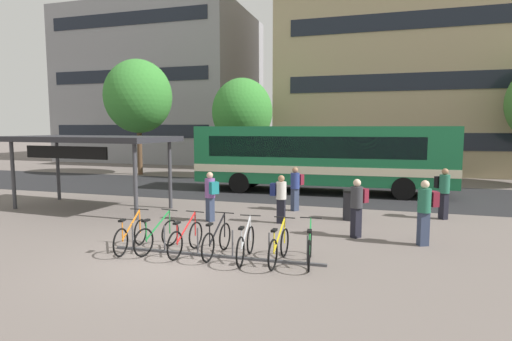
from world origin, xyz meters
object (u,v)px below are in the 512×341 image
at_px(parked_bicycle_red_2, 186,239).
at_px(commuter_maroon_pack_2, 357,204).
at_px(commuter_black_pack_0, 444,190).
at_px(street_tree_1, 138,97).
at_px(city_bus, 322,156).
at_px(street_tree_2, 242,112).
at_px(parked_bicycle_green_6, 310,248).
at_px(trash_bin, 351,205).
at_px(commuter_maroon_pack_4, 425,208).
at_px(parked_bicycle_green_1, 157,236).
at_px(parked_bicycle_silver_4, 246,244).
at_px(parked_bicycle_black_3, 217,240).
at_px(transit_shelter, 90,141).
at_px(parked_bicycle_orange_0, 131,236).
at_px(commuter_teal_pack_5, 211,193).
at_px(commuter_maroon_pack_1, 296,186).
at_px(parked_bicycle_yellow_5, 279,247).
at_px(commuter_navy_pack_3, 280,196).

height_order(parked_bicycle_red_2, commuter_maroon_pack_2, commuter_maroon_pack_2).
relative_size(commuter_black_pack_0, street_tree_1, 0.23).
bearing_deg(city_bus, street_tree_2, 138.21).
bearing_deg(parked_bicycle_green_6, trash_bin, -14.18).
bearing_deg(commuter_maroon_pack_4, parked_bicycle_red_2, -2.88).
distance_m(parked_bicycle_green_1, commuter_maroon_pack_4, 7.06).
bearing_deg(parked_bicycle_silver_4, parked_bicycle_green_1, 84.55).
relative_size(parked_bicycle_black_3, commuter_black_pack_0, 0.98).
bearing_deg(parked_bicycle_green_6, commuter_maroon_pack_4, -55.91).
height_order(parked_bicycle_black_3, transit_shelter, transit_shelter).
xyz_separation_m(parked_bicycle_orange_0, parked_bicycle_silver_4, (3.05, 0.11, 0.00)).
xyz_separation_m(parked_bicycle_black_3, commuter_maroon_pack_4, (4.98, 2.41, 0.63)).
bearing_deg(commuter_maroon_pack_2, parked_bicycle_orange_0, -22.25).
xyz_separation_m(parked_bicycle_green_1, transit_shelter, (-5.25, 4.13, 2.25)).
bearing_deg(parked_bicycle_orange_0, commuter_teal_pack_5, -15.84).
bearing_deg(commuter_maroon_pack_4, street_tree_1, -63.12).
bearing_deg(parked_bicycle_green_6, commuter_maroon_pack_1, 7.04).
height_order(city_bus, parked_bicycle_red_2, city_bus).
bearing_deg(trash_bin, transit_shelter, -174.61).
bearing_deg(commuter_teal_pack_5, city_bus, -75.25).
distance_m(parked_bicycle_orange_0, commuter_maroon_pack_1, 6.93).
xyz_separation_m(parked_bicycle_green_1, commuter_maroon_pack_4, (6.58, 2.48, 0.63)).
relative_size(parked_bicycle_red_2, commuter_teal_pack_5, 1.03).
bearing_deg(street_tree_2, parked_bicycle_yellow_5, -68.54).
distance_m(parked_bicycle_orange_0, parked_bicycle_silver_4, 3.06).
distance_m(parked_bicycle_black_3, trash_bin, 5.76).
distance_m(commuter_maroon_pack_1, trash_bin, 2.37).
height_order(parked_bicycle_silver_4, trash_bin, trash_bin).
xyz_separation_m(commuter_navy_pack_3, street_tree_1, (-12.23, 10.99, 4.26)).
bearing_deg(parked_bicycle_green_1, street_tree_2, 20.88).
xyz_separation_m(parked_bicycle_red_2, street_tree_1, (-10.74, 14.88, 4.80)).
height_order(commuter_maroon_pack_4, street_tree_1, street_tree_1).
bearing_deg(transit_shelter, street_tree_2, 81.25).
relative_size(parked_bicycle_green_6, trash_bin, 1.67).
bearing_deg(commuter_teal_pack_5, parked_bicycle_black_3, 150.85).
bearing_deg(commuter_maroon_pack_1, commuter_teal_pack_5, -9.55).
xyz_separation_m(parked_bicycle_orange_0, parked_bicycle_green_1, (0.67, 0.15, 0.00)).
bearing_deg(parked_bicycle_black_3, commuter_black_pack_0, -42.71).
relative_size(parked_bicycle_silver_4, transit_shelter, 0.26).
xyz_separation_m(parked_bicycle_yellow_5, commuter_teal_pack_5, (-3.19, 3.49, 0.57)).
bearing_deg(commuter_maroon_pack_2, commuter_black_pack_0, 179.86).
relative_size(parked_bicycle_silver_4, commuter_teal_pack_5, 1.03).
distance_m(parked_bicycle_orange_0, parked_bicycle_green_6, 4.57).
bearing_deg(parked_bicycle_silver_4, commuter_navy_pack_3, -3.11).
bearing_deg(parked_bicycle_yellow_5, trash_bin, -12.22).
relative_size(parked_bicycle_orange_0, parked_bicycle_black_3, 1.00).
relative_size(parked_bicycle_black_3, commuter_maroon_pack_4, 0.98).
height_order(parked_bicycle_yellow_5, parked_bicycle_green_6, same).
distance_m(city_bus, parked_bicycle_green_6, 10.68).
bearing_deg(commuter_black_pack_0, commuter_maroon_pack_2, -73.82).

